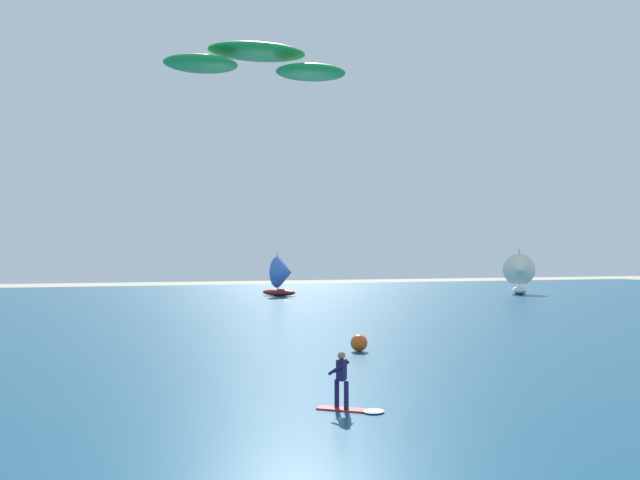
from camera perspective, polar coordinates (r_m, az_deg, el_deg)
ocean at (r=53.89m, az=-10.79°, el=-5.88°), size 160.00×90.00×0.10m
kitesurfer at (r=20.35m, az=2.29°, el=-12.10°), size 1.90×1.64×1.67m
kite at (r=23.39m, az=-5.17°, el=14.31°), size 6.01×2.05×0.91m
sailboat_far_left at (r=78.91m, az=16.03°, el=-2.64°), size 3.94×4.41×4.94m
sailboat_center_horizon at (r=72.72m, az=-3.00°, el=-2.94°), size 4.08×4.06×4.61m
marker_buoy at (r=32.19m, az=3.21°, el=-8.39°), size 0.78×0.78×0.78m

